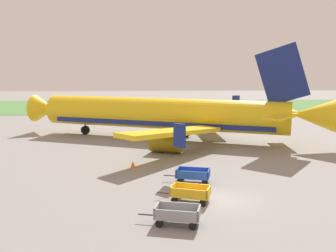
{
  "coord_description": "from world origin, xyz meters",
  "views": [
    {
      "loc": [
        -4.75,
        -24.22,
        8.89
      ],
      "look_at": [
        -3.01,
        13.95,
        2.8
      ],
      "focal_mm": 40.85,
      "sensor_mm": 36.0,
      "label": 1
    }
  ],
  "objects_px": {
    "baggage_cart_nearest": "(177,214)",
    "baggage_cart_second_in_row": "(190,193)",
    "baggage_cart_third_in_row": "(193,175)",
    "airplane": "(169,115)",
    "traffic_cone_near_plane": "(133,164)"
  },
  "relations": [
    {
      "from": "airplane",
      "to": "baggage_cart_third_in_row",
      "type": "relative_size",
      "value": 10.02
    },
    {
      "from": "baggage_cart_nearest",
      "to": "baggage_cart_second_in_row",
      "type": "distance_m",
      "value": 3.72
    },
    {
      "from": "baggage_cart_nearest",
      "to": "baggage_cart_second_in_row",
      "type": "height_order",
      "value": "same"
    },
    {
      "from": "airplane",
      "to": "traffic_cone_near_plane",
      "type": "distance_m",
      "value": 13.4
    },
    {
      "from": "airplane",
      "to": "baggage_cart_nearest",
      "type": "bearing_deg",
      "value": -91.79
    },
    {
      "from": "baggage_cart_nearest",
      "to": "baggage_cart_second_in_row",
      "type": "xyz_separation_m",
      "value": [
        1.09,
        3.55,
        0.0
      ]
    },
    {
      "from": "baggage_cart_nearest",
      "to": "baggage_cart_third_in_row",
      "type": "bearing_deg",
      "value": 77.38
    },
    {
      "from": "traffic_cone_near_plane",
      "to": "airplane",
      "type": "bearing_deg",
      "value": 73.01
    },
    {
      "from": "baggage_cart_nearest",
      "to": "airplane",
      "type": "bearing_deg",
      "value": 88.21
    },
    {
      "from": "baggage_cart_third_in_row",
      "to": "baggage_cart_nearest",
      "type": "bearing_deg",
      "value": -102.62
    },
    {
      "from": "airplane",
      "to": "baggage_cart_nearest",
      "type": "relative_size",
      "value": 10.01
    },
    {
      "from": "airplane",
      "to": "baggage_cart_second_in_row",
      "type": "distance_m",
      "value": 21.52
    },
    {
      "from": "baggage_cart_third_in_row",
      "to": "baggage_cart_second_in_row",
      "type": "bearing_deg",
      "value": -98.67
    },
    {
      "from": "traffic_cone_near_plane",
      "to": "baggage_cart_third_in_row",
      "type": "bearing_deg",
      "value": -44.47
    },
    {
      "from": "baggage_cart_nearest",
      "to": "baggage_cart_second_in_row",
      "type": "relative_size",
      "value": 1.01
    }
  ]
}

